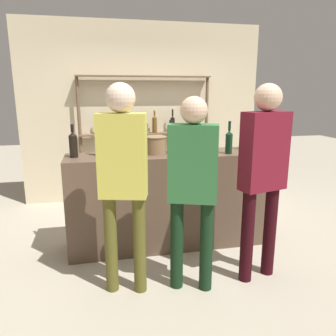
# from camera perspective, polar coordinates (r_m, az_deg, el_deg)

# --- Properties ---
(ground_plane) EXTENTS (16.00, 16.00, 0.00)m
(ground_plane) POSITION_cam_1_polar(r_m,az_deg,el_deg) (3.97, 0.00, -13.00)
(ground_plane) COLOR #B2A893
(bar_counter) EXTENTS (2.23, 0.53, 1.08)m
(bar_counter) POSITION_cam_1_polar(r_m,az_deg,el_deg) (3.76, 0.00, -5.61)
(bar_counter) COLOR brown
(bar_counter) RESTS_ON ground_plane
(back_wall) EXTENTS (3.83, 0.12, 2.80)m
(back_wall) POSITION_cam_1_polar(r_m,az_deg,el_deg) (5.41, -4.26, 9.50)
(back_wall) COLOR beige
(back_wall) RESTS_ON ground_plane
(back_shelf) EXTENTS (2.08, 0.18, 1.98)m
(back_shelf) POSITION_cam_1_polar(r_m,az_deg,el_deg) (5.24, -3.90, 8.22)
(back_shelf) COLOR brown
(back_shelf) RESTS_ON ground_plane
(counter_bottle_0) EXTENTS (0.08, 0.08, 0.37)m
(counter_bottle_0) POSITION_cam_1_polar(r_m,az_deg,el_deg) (3.65, 0.46, 4.81)
(counter_bottle_0) COLOR black
(counter_bottle_0) RESTS_ON bar_counter
(counter_bottle_1) EXTENTS (0.08, 0.08, 0.35)m
(counter_bottle_1) POSITION_cam_1_polar(r_m,az_deg,el_deg) (3.57, -11.78, 4.20)
(counter_bottle_1) COLOR #0F1956
(counter_bottle_1) RESTS_ON bar_counter
(counter_bottle_2) EXTENTS (0.09, 0.09, 0.35)m
(counter_bottle_2) POSITION_cam_1_polar(r_m,az_deg,el_deg) (3.55, -16.17, 4.03)
(counter_bottle_2) COLOR black
(counter_bottle_2) RESTS_ON bar_counter
(counter_bottle_3) EXTENTS (0.08, 0.08, 0.36)m
(counter_bottle_3) POSITION_cam_1_polar(r_m,az_deg,el_deg) (3.67, 10.56, 4.57)
(counter_bottle_3) COLOR black
(counter_bottle_3) RESTS_ON bar_counter
(counter_bottle_4) EXTENTS (0.08, 0.08, 0.35)m
(counter_bottle_4) POSITION_cam_1_polar(r_m,az_deg,el_deg) (3.96, 13.93, 5.06)
(counter_bottle_4) COLOR silver
(counter_bottle_4) RESTS_ON bar_counter
(wine_glass) EXTENTS (0.07, 0.07, 0.14)m
(wine_glass) POSITION_cam_1_polar(r_m,az_deg,el_deg) (3.71, 4.31, 4.29)
(wine_glass) COLOR silver
(wine_glass) RESTS_ON bar_counter
(ice_bucket) EXTENTS (0.24, 0.24, 0.19)m
(ice_bucket) POSITION_cam_1_polar(r_m,az_deg,el_deg) (3.60, -2.15, 3.99)
(ice_bucket) COLOR #846647
(ice_bucket) RESTS_ON bar_counter
(cork_jar) EXTENTS (0.13, 0.13, 0.15)m
(cork_jar) POSITION_cam_1_polar(r_m,az_deg,el_deg) (3.85, 6.00, 4.18)
(cork_jar) COLOR silver
(cork_jar) RESTS_ON bar_counter
(customer_right) EXTENTS (0.46, 0.29, 1.83)m
(customer_right) POSITION_cam_1_polar(r_m,az_deg,el_deg) (3.06, 16.26, 0.18)
(customer_right) COLOR black
(customer_right) RESTS_ON ground_plane
(customer_center) EXTENTS (0.45, 0.31, 1.72)m
(customer_center) POSITION_cam_1_polar(r_m,az_deg,el_deg) (2.79, 4.31, -2.02)
(customer_center) COLOR black
(customer_center) RESTS_ON ground_plane
(customer_left) EXTENTS (0.43, 0.27, 1.83)m
(customer_left) POSITION_cam_1_polar(r_m,az_deg,el_deg) (2.75, -7.87, -0.59)
(customer_left) COLOR brown
(customer_left) RESTS_ON ground_plane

